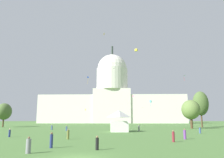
{
  "coord_description": "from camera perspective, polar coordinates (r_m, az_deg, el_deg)",
  "views": [
    {
      "loc": [
        3.58,
        -19.91,
        3.25
      ],
      "look_at": [
        -0.89,
        101.26,
        24.95
      ],
      "focal_mm": 36.19,
      "sensor_mm": 36.0,
      "label": 1
    }
  ],
  "objects": [
    {
      "name": "ground_plane",
      "position": [
        20.48,
        -8.46,
        -19.16
      ],
      "size": [
        800.0,
        800.0,
        0.0
      ],
      "primitive_type": "plane",
      "color": "#4C7538"
    },
    {
      "name": "capitol_building",
      "position": [
        194.29,
        0.04,
        -4.96
      ],
      "size": [
        122.22,
        26.84,
        67.49
      ],
      "color": "silver",
      "rests_on": "ground_plane"
    },
    {
      "name": "event_tent",
      "position": [
        61.33,
        1.78,
        -10.54
      ],
      "size": [
        5.13,
        7.11,
        5.66
      ],
      "rotation": [
        0.0,
        0.0,
        0.06
      ],
      "color": "white",
      "rests_on": "ground_plane"
    },
    {
      "name": "tree_east_near",
      "position": [
        100.47,
        21.48,
        -5.77
      ],
      "size": [
        8.15,
        7.61,
        14.69
      ],
      "color": "#4C3823",
      "rests_on": "ground_plane"
    },
    {
      "name": "tree_west_near",
      "position": [
        107.53,
        -25.62,
        -7.42
      ],
      "size": [
        6.67,
        8.02,
        10.03
      ],
      "color": "#4C3823",
      "rests_on": "ground_plane"
    },
    {
      "name": "tree_east_mid",
      "position": [
        86.68,
        19.28,
        -7.34
      ],
      "size": [
        7.07,
        7.34,
        10.16
      ],
      "color": "#4C3823",
      "rests_on": "ground_plane"
    },
    {
      "name": "person_olive_mid_right",
      "position": [
        39.05,
        -11.04,
        -13.61
      ],
      "size": [
        0.58,
        0.58,
        1.68
      ],
      "rotation": [
        0.0,
        0.0,
        3.9
      ],
      "color": "olive",
      "rests_on": "ground_plane"
    },
    {
      "name": "person_grey_lawn_far_right",
      "position": [
        65.43,
        6.82,
        -12.21
      ],
      "size": [
        0.53,
        0.53,
        1.76
      ],
      "rotation": [
        0.0,
        0.0,
        3.89
      ],
      "color": "gray",
      "rests_on": "ground_plane"
    },
    {
      "name": "person_navy_back_center",
      "position": [
        27.84,
        -15.07,
        -14.79
      ],
      "size": [
        0.49,
        0.49,
        1.78
      ],
      "rotation": [
        0.0,
        0.0,
        5.74
      ],
      "color": "navy",
      "rests_on": "ground_plane"
    },
    {
      "name": "person_maroon_near_tree_east",
      "position": [
        35.0,
        15.24,
        -13.86
      ],
      "size": [
        0.48,
        0.48,
        1.68
      ],
      "rotation": [
        0.0,
        0.0,
        1.22
      ],
      "color": "maroon",
      "rests_on": "ground_plane"
    },
    {
      "name": "person_purple_edge_west",
      "position": [
        40.36,
        17.91,
        -13.17
      ],
      "size": [
        0.57,
        0.57,
        1.72
      ],
      "rotation": [
        0.0,
        0.0,
        2.73
      ],
      "color": "#703D93",
      "rests_on": "ground_plane"
    },
    {
      "name": "person_navy_front_center",
      "position": [
        47.14,
        -24.46,
        -12.34
      ],
      "size": [
        0.52,
        0.52,
        1.55
      ],
      "rotation": [
        0.0,
        0.0,
        3.87
      ],
      "color": "navy",
      "rests_on": "ground_plane"
    },
    {
      "name": "person_black_mid_center",
      "position": [
        25.29,
        -3.77,
        -15.94
      ],
      "size": [
        0.43,
        0.43,
        1.5
      ],
      "rotation": [
        0.0,
        0.0,
        1.81
      ],
      "color": "black",
      "rests_on": "ground_plane"
    },
    {
      "name": "person_denim_lawn_far_left",
      "position": [
        67.25,
        -11.41,
        -12.15
      ],
      "size": [
        0.6,
        0.6,
        1.5
      ],
      "rotation": [
        0.0,
        0.0,
        1.92
      ],
      "color": "#3D5684",
      "rests_on": "ground_plane"
    },
    {
      "name": "person_grey_back_right",
      "position": [
        24.17,
        -20.35,
        -15.55
      ],
      "size": [
        0.59,
        0.59,
        1.59
      ],
      "rotation": [
        0.0,
        0.0,
        1.85
      ],
      "color": "gray",
      "rests_on": "ground_plane"
    },
    {
      "name": "person_denim_near_tent",
      "position": [
        57.95,
        21.34,
        -11.99
      ],
      "size": [
        0.47,
        0.47,
        1.56
      ],
      "rotation": [
        0.0,
        0.0,
        3.11
      ],
      "color": "#3D5684",
      "rests_on": "ground_plane"
    },
    {
      "name": "person_denim_front_left",
      "position": [
        74.98,
        -14.95,
        -11.76
      ],
      "size": [
        0.64,
        0.64,
        1.56
      ],
      "rotation": [
        0.0,
        0.0,
        2.03
      ],
      "color": "#3D5684",
      "rests_on": "ground_plane"
    },
    {
      "name": "kite_pink_low",
      "position": [
        135.81,
        5.37,
        -4.32
      ],
      "size": [
        1.0,
        0.69,
        0.82
      ],
      "rotation": [
        0.0,
        0.0,
        4.93
      ],
      "color": "pink"
    },
    {
      "name": "kite_cyan_low",
      "position": [
        150.7,
        9.74,
        -5.63
      ],
      "size": [
        1.42,
        1.42,
        4.48
      ],
      "rotation": [
        0.0,
        0.0,
        5.5
      ],
      "color": "#33BCDB"
    },
    {
      "name": "kite_green_mid",
      "position": [
        103.6,
        17.68,
        0.64
      ],
      "size": [
        1.19,
        1.18,
        2.13
      ],
      "rotation": [
        0.0,
        0.0,
        5.52
      ],
      "color": "green"
    },
    {
      "name": "kite_lime_low",
      "position": [
        171.27,
        7.64,
        -7.34
      ],
      "size": [
        1.65,
        1.55,
        2.71
      ],
      "rotation": [
        0.0,
        0.0,
        3.84
      ],
      "color": "#8CD133"
    },
    {
      "name": "kite_blue_mid",
      "position": [
        115.02,
        -6.12,
        0.38
      ],
      "size": [
        0.89,
        0.86,
        3.72
      ],
      "rotation": [
        0.0,
        0.0,
        4.96
      ],
      "color": "blue"
    },
    {
      "name": "kite_orange_low",
      "position": [
        169.99,
        -6.71,
        -7.7
      ],
      "size": [
        0.75,
        0.69,
        1.2
      ],
      "rotation": [
        0.0,
        0.0,
        5.08
      ],
      "color": "orange"
    },
    {
      "name": "kite_white_high",
      "position": [
        151.31,
        0.33,
        2.51
      ],
      "size": [
        1.28,
        1.84,
        0.34
      ],
      "rotation": [
        0.0,
        0.0,
        4.3
      ],
      "color": "white"
    },
    {
      "name": "kite_gold_high",
      "position": [
        106.96,
        -2.04,
        11.29
      ],
      "size": [
        0.42,
        0.89,
        1.1
      ],
      "rotation": [
        0.0,
        0.0,
        0.52
      ],
      "color": "gold"
    },
    {
      "name": "kite_yellow_high",
      "position": [
        107.4,
        6.11,
        7.29
      ],
      "size": [
        1.49,
        1.47,
        1.13
      ],
      "rotation": [
        0.0,
        0.0,
        1.06
      ],
      "color": "yellow"
    }
  ]
}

